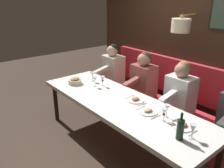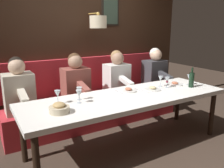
{
  "view_description": "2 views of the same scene",
  "coord_description": "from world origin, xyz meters",
  "px_view_note": "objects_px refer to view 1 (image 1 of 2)",
  "views": [
    {
      "loc": [
        -1.94,
        -2.21,
        2.13
      ],
      "look_at": [
        0.05,
        0.23,
        0.92
      ],
      "focal_mm": 37.46,
      "sensor_mm": 36.0,
      "label": 1
    },
    {
      "loc": [
        -2.41,
        1.69,
        1.65
      ],
      "look_at": [
        0.05,
        0.23,
        0.92
      ],
      "focal_mm": 37.1,
      "sensor_mm": 36.0,
      "label": 2
    }
  ],
  "objects_px": {
    "wine_glass_2": "(164,112)",
    "wine_glass_5": "(92,75)",
    "wine_glass_3": "(103,79)",
    "bread_bowl": "(75,81)",
    "wine_glass_1": "(95,80)",
    "wine_bottle": "(180,129)",
    "dining_table": "(119,105)",
    "diner_middle": "(144,76)",
    "diner_near": "(181,89)",
    "diner_far": "(113,65)",
    "wine_glass_4": "(167,108)",
    "wine_glass_0": "(193,129)"
  },
  "relations": [
    {
      "from": "wine_glass_2",
      "to": "wine_glass_5",
      "type": "bearing_deg",
      "value": 85.65
    },
    {
      "from": "wine_glass_3",
      "to": "bread_bowl",
      "type": "distance_m",
      "value": 0.47
    },
    {
      "from": "wine_glass_1",
      "to": "wine_bottle",
      "type": "bearing_deg",
      "value": -95.72
    },
    {
      "from": "dining_table",
      "to": "diner_middle",
      "type": "bearing_deg",
      "value": 23.72
    },
    {
      "from": "diner_near",
      "to": "diner_far",
      "type": "height_order",
      "value": "same"
    },
    {
      "from": "wine_glass_1",
      "to": "wine_glass_4",
      "type": "relative_size",
      "value": 1.0
    },
    {
      "from": "bread_bowl",
      "to": "wine_bottle",
      "type": "bearing_deg",
      "value": -89.71
    },
    {
      "from": "diner_near",
      "to": "diner_far",
      "type": "bearing_deg",
      "value": 90.0
    },
    {
      "from": "wine_glass_0",
      "to": "wine_glass_3",
      "type": "relative_size",
      "value": 1.0
    },
    {
      "from": "diner_far",
      "to": "wine_glass_0",
      "type": "xyz_separation_m",
      "value": [
        -0.89,
        -2.37,
        0.04
      ]
    },
    {
      "from": "wine_glass_1",
      "to": "wine_glass_3",
      "type": "xyz_separation_m",
      "value": [
        0.12,
        -0.05,
        -0.0
      ]
    },
    {
      "from": "dining_table",
      "to": "diner_far",
      "type": "distance_m",
      "value": 1.51
    },
    {
      "from": "dining_table",
      "to": "diner_middle",
      "type": "relative_size",
      "value": 3.56
    },
    {
      "from": "wine_glass_2",
      "to": "wine_bottle",
      "type": "bearing_deg",
      "value": -115.65
    },
    {
      "from": "dining_table",
      "to": "diner_middle",
      "type": "xyz_separation_m",
      "value": [
        0.88,
        0.39,
        0.14
      ]
    },
    {
      "from": "diner_middle",
      "to": "diner_far",
      "type": "xyz_separation_m",
      "value": [
        0.0,
        0.84,
        0.0
      ]
    },
    {
      "from": "wine_bottle",
      "to": "wine_glass_3",
      "type": "bearing_deg",
      "value": 80.21
    },
    {
      "from": "diner_near",
      "to": "wine_glass_5",
      "type": "relative_size",
      "value": 4.82
    },
    {
      "from": "wine_glass_5",
      "to": "dining_table",
      "type": "bearing_deg",
      "value": -100.86
    },
    {
      "from": "wine_glass_4",
      "to": "wine_glass_0",
      "type": "bearing_deg",
      "value": -108.96
    },
    {
      "from": "diner_middle",
      "to": "wine_bottle",
      "type": "bearing_deg",
      "value": -124.37
    },
    {
      "from": "wine_glass_5",
      "to": "wine_bottle",
      "type": "relative_size",
      "value": 0.55
    },
    {
      "from": "bread_bowl",
      "to": "wine_glass_0",
      "type": "bearing_deg",
      "value": -86.81
    },
    {
      "from": "diner_near",
      "to": "dining_table",
      "type": "bearing_deg",
      "value": 157.38
    },
    {
      "from": "wine_glass_5",
      "to": "bread_bowl",
      "type": "height_order",
      "value": "wine_glass_5"
    },
    {
      "from": "wine_glass_1",
      "to": "wine_glass_4",
      "type": "xyz_separation_m",
      "value": [
        0.09,
        -1.37,
        0.0
      ]
    },
    {
      "from": "bread_bowl",
      "to": "diner_near",
      "type": "bearing_deg",
      "value": -53.34
    },
    {
      "from": "wine_glass_5",
      "to": "diner_middle",
      "type": "bearing_deg",
      "value": -35.97
    },
    {
      "from": "bread_bowl",
      "to": "diner_middle",
      "type": "bearing_deg",
      "value": -30.65
    },
    {
      "from": "wine_glass_3",
      "to": "wine_glass_5",
      "type": "height_order",
      "value": "same"
    },
    {
      "from": "diner_middle",
      "to": "wine_glass_4",
      "type": "height_order",
      "value": "diner_middle"
    },
    {
      "from": "wine_glass_2",
      "to": "wine_glass_1",
      "type": "bearing_deg",
      "value": 89.47
    },
    {
      "from": "wine_glass_3",
      "to": "wine_glass_4",
      "type": "distance_m",
      "value": 1.32
    },
    {
      "from": "wine_glass_1",
      "to": "dining_table",
      "type": "bearing_deg",
      "value": -95.21
    },
    {
      "from": "diner_near",
      "to": "bread_bowl",
      "type": "relative_size",
      "value": 3.6
    },
    {
      "from": "dining_table",
      "to": "diner_far",
      "type": "bearing_deg",
      "value": 54.21
    },
    {
      "from": "diner_far",
      "to": "wine_glass_0",
      "type": "height_order",
      "value": "diner_far"
    },
    {
      "from": "wine_glass_1",
      "to": "wine_glass_2",
      "type": "height_order",
      "value": "same"
    },
    {
      "from": "wine_glass_5",
      "to": "bread_bowl",
      "type": "distance_m",
      "value": 0.32
    },
    {
      "from": "diner_near",
      "to": "wine_glass_4",
      "type": "height_order",
      "value": "diner_near"
    },
    {
      "from": "dining_table",
      "to": "wine_glass_2",
      "type": "relative_size",
      "value": 17.16
    },
    {
      "from": "diner_near",
      "to": "wine_glass_0",
      "type": "bearing_deg",
      "value": -138.85
    },
    {
      "from": "wine_glass_0",
      "to": "wine_glass_1",
      "type": "height_order",
      "value": "same"
    },
    {
      "from": "wine_glass_3",
      "to": "wine_bottle",
      "type": "relative_size",
      "value": 0.55
    },
    {
      "from": "dining_table",
      "to": "wine_glass_4",
      "type": "bearing_deg",
      "value": -77.79
    },
    {
      "from": "wine_glass_2",
      "to": "wine_glass_5",
      "type": "xyz_separation_m",
      "value": [
        0.12,
        1.63,
        0.0
      ]
    },
    {
      "from": "diner_far",
      "to": "wine_glass_5",
      "type": "relative_size",
      "value": 4.82
    },
    {
      "from": "wine_glass_1",
      "to": "wine_glass_2",
      "type": "bearing_deg",
      "value": -90.53
    },
    {
      "from": "wine_glass_0",
      "to": "wine_glass_5",
      "type": "xyz_separation_m",
      "value": [
        0.18,
        2.04,
        0.0
      ]
    },
    {
      "from": "diner_middle",
      "to": "diner_far",
      "type": "distance_m",
      "value": 0.84
    }
  ]
}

